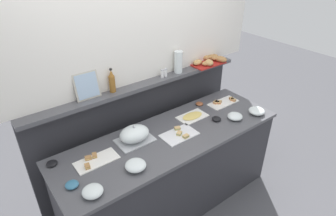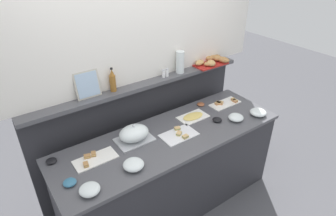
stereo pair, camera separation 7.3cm
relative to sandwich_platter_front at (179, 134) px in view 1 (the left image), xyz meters
name	(u,v)px [view 1 (the left image)]	position (x,y,z in m)	size (l,w,h in m)	color
ground_plane	(142,171)	(-0.06, 0.65, -0.92)	(12.00, 12.00, 0.00)	#4C4C51
buffet_counter	(171,171)	(-0.06, 0.05, -0.46)	(2.30, 0.75, 0.91)	#2D2D33
back_ledge_unit	(141,129)	(-0.06, 0.60, -0.25)	(2.44, 0.22, 1.28)	#2D2D33
upper_wall_panel	(133,14)	(-0.06, 0.62, 1.02)	(3.04, 0.08, 1.32)	white
sandwich_platter_front	(179,134)	(0.00, 0.00, 0.00)	(0.35, 0.22, 0.04)	silver
sandwich_platter_side	(95,160)	(-0.81, 0.14, 0.00)	(0.37, 0.18, 0.04)	white
sandwich_platter_rear	(223,102)	(0.79, 0.18, 0.00)	(0.37, 0.16, 0.04)	white
cold_cuts_platter	(192,116)	(0.31, 0.17, 0.00)	(0.32, 0.19, 0.02)	white
serving_cloche	(134,134)	(-0.39, 0.18, 0.06)	(0.34, 0.24, 0.17)	#B7BABF
glass_bowl_large	(235,117)	(0.64, -0.12, 0.02)	(0.16, 0.16, 0.06)	silver
glass_bowl_medium	(257,111)	(0.91, -0.19, 0.02)	(0.17, 0.17, 0.07)	silver
glass_bowl_small	(93,192)	(-0.98, -0.19, 0.02)	(0.16, 0.16, 0.06)	silver
glass_bowl_extra	(136,166)	(-0.58, -0.15, 0.02)	(0.17, 0.17, 0.07)	silver
condiment_bowl_cream	(199,104)	(0.55, 0.32, 0.01)	(0.09, 0.09, 0.03)	brown
condiment_bowl_red	(72,185)	(-1.07, -0.03, 0.01)	(0.10, 0.10, 0.04)	teal
condiment_bowl_dark	(52,163)	(-1.11, 0.31, 0.01)	(0.09, 0.09, 0.03)	black
condiment_bowl_teal	(216,119)	(0.47, -0.03, 0.01)	(0.10, 0.10, 0.03)	black
vinegar_bottle_amber	(112,82)	(-0.39, 0.54, 0.46)	(0.06, 0.06, 0.24)	#8E5B23
salt_shaker	(162,74)	(0.18, 0.52, 0.40)	(0.03, 0.03, 0.09)	white
pepper_shaker	(166,73)	(0.23, 0.52, 0.40)	(0.03, 0.03, 0.09)	white
bread_basket	(210,60)	(0.86, 0.51, 0.39)	(0.42, 0.32, 0.08)	#B2231E
framed_picture	(87,86)	(-0.62, 0.56, 0.48)	(0.23, 0.06, 0.25)	#B2AD9E
water_carafe	(178,62)	(0.40, 0.52, 0.48)	(0.09, 0.09, 0.24)	silver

